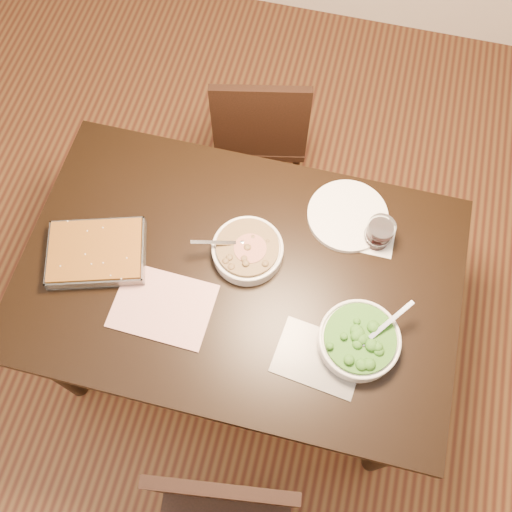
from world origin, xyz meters
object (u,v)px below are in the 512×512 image
at_px(dinner_plate, 348,216).
at_px(chair_far, 261,127).
at_px(wine_tumbler, 379,232).
at_px(broccoli_bowl, 359,340).
at_px(stew_bowl, 248,250).
at_px(baking_dish, 97,253).
at_px(table, 240,286).

distance_m(dinner_plate, chair_far, 0.72).
distance_m(wine_tumbler, chair_far, 0.85).
bearing_deg(broccoli_bowl, dinner_plate, 104.13).
distance_m(stew_bowl, baking_dish, 0.48).
xyz_separation_m(table, baking_dish, (-0.46, -0.04, 0.12)).
bearing_deg(wine_tumbler, stew_bowl, -159.22).
bearing_deg(dinner_plate, stew_bowl, -143.79).
bearing_deg(table, baking_dish, -174.39).
xyz_separation_m(baking_dish, wine_tumbler, (0.86, 0.27, 0.03)).
distance_m(baking_dish, wine_tumbler, 0.90).
distance_m(table, broccoli_bowl, 0.44).
bearing_deg(dinner_plate, broccoli_bowl, -75.87).
bearing_deg(table, chair_far, 98.57).
height_order(table, dinner_plate, dinner_plate).
distance_m(stew_bowl, broccoli_bowl, 0.45).
relative_size(stew_bowl, baking_dish, 0.69).
relative_size(table, chair_far, 1.73).
xyz_separation_m(table, dinner_plate, (0.30, 0.29, 0.10)).
bearing_deg(wine_tumbler, chair_far, 132.83).
relative_size(broccoli_bowl, baking_dish, 0.70).
bearing_deg(dinner_plate, baking_dish, -156.15).
relative_size(baking_dish, dinner_plate, 1.34).
bearing_deg(broccoli_bowl, baking_dish, 174.37).
relative_size(table, wine_tumbler, 14.11).
height_order(table, broccoli_bowl, broccoli_bowl).
bearing_deg(chair_far, table, 86.32).
xyz_separation_m(stew_bowl, dinner_plate, (0.29, 0.21, -0.02)).
distance_m(table, stew_bowl, 0.15).
xyz_separation_m(broccoli_bowl, chair_far, (-0.52, 0.92, -0.33)).
height_order(stew_bowl, wine_tumbler, wine_tumbler).
height_order(broccoli_bowl, chair_far, broccoli_bowl).
height_order(baking_dish, chair_far, chair_far).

